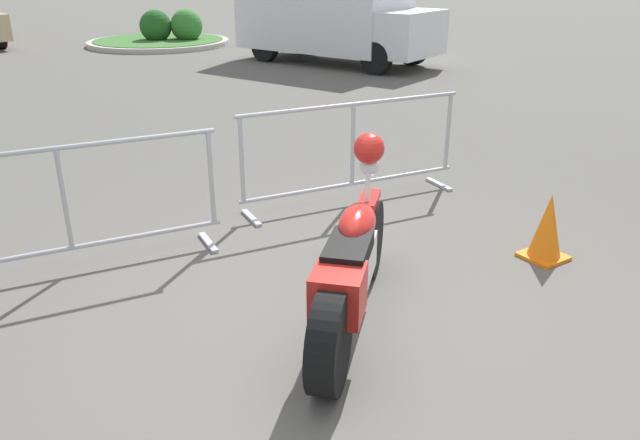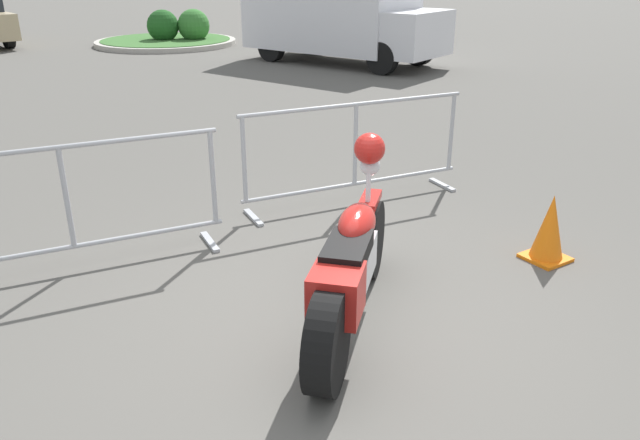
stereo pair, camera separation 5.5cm
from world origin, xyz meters
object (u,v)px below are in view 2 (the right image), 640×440
object	(u,v)px
traffic_cone	(550,229)
delivery_van	(337,11)
motorcycle	(352,264)
crowd_barrier_near	(68,206)
crowd_barrier_far	(355,151)

from	to	relation	value
traffic_cone	delivery_van	bearing A→B (deg)	64.81
delivery_van	motorcycle	bearing A→B (deg)	-53.76
motorcycle	crowd_barrier_near	xyz separation A→B (m)	(-1.44, 1.94, 0.10)
crowd_barrier_far	traffic_cone	bearing A→B (deg)	-74.38
motorcycle	traffic_cone	bearing A→B (deg)	-46.54
motorcycle	crowd_barrier_far	world-z (taller)	motorcycle
crowd_barrier_near	crowd_barrier_far	distance (m)	2.87
motorcycle	traffic_cone	world-z (taller)	motorcycle
crowd_barrier_far	delivery_van	size ratio (longest dim) A/B	0.47
delivery_van	traffic_cone	distance (m)	11.31
crowd_barrier_far	delivery_van	world-z (taller)	delivery_van
motorcycle	delivery_van	distance (m)	12.20
motorcycle	delivery_van	size ratio (longest dim) A/B	0.31
crowd_barrier_near	motorcycle	bearing A→B (deg)	-53.46
motorcycle	delivery_van	world-z (taller)	delivery_van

